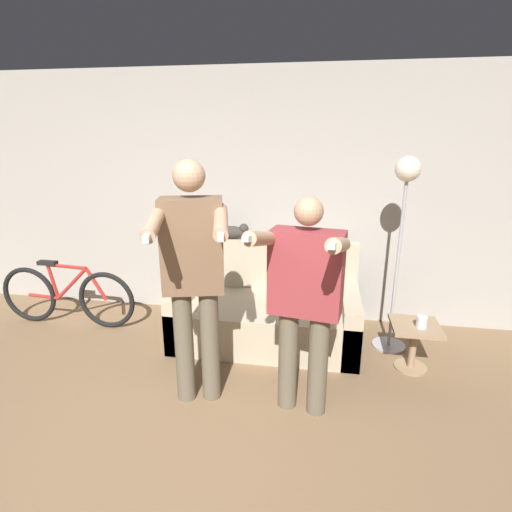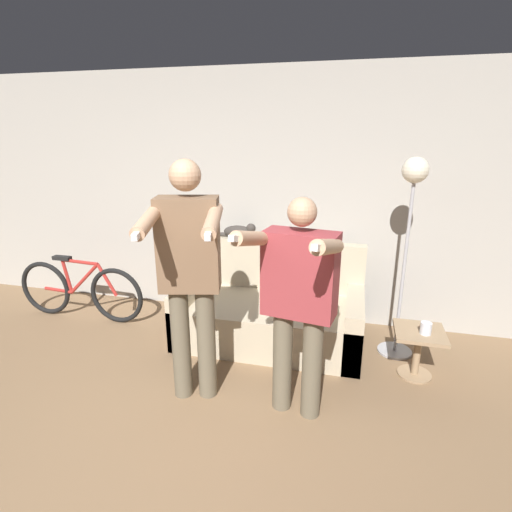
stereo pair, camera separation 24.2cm
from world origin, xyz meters
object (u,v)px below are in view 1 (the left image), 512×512
person_left (193,271)px  cup (422,322)px  floor_lamp (404,208)px  side_table (414,337)px  person_right (305,294)px  cat (232,232)px  couch (267,312)px  bicycle (67,296)px

person_left → cup: person_left is taller
floor_lamp → side_table: size_ratio=4.29×
side_table → cup: 0.18m
person_right → cat: size_ratio=3.64×
person_right → floor_lamp: floor_lamp is taller
side_table → cup: cup is taller
cat → side_table: bearing=-21.6°
person_right → cat: (-0.82, 1.39, 0.06)m
person_right → floor_lamp: size_ratio=0.89×
cat → side_table: (1.73, -0.69, -0.69)m
couch → side_table: bearing=-14.4°
couch → cup: (1.35, -0.38, 0.19)m
cat → bicycle: size_ratio=0.29×
person_left → person_right: 0.79m
bicycle → cup: bearing=-5.2°
cat → cup: (1.77, -0.73, -0.52)m
person_left → side_table: (1.70, 0.70, -0.75)m
cup → floor_lamp: bearing=112.9°
couch → side_table: (1.32, -0.34, 0.02)m
floor_lamp → bicycle: (-3.30, -0.08, -1.02)m
cat → floor_lamp: floor_lamp is taller
side_table → couch: bearing=165.6°
person_left → cat: (-0.04, 1.39, -0.06)m
person_left → floor_lamp: person_left is taller
floor_lamp → bicycle: 3.45m
person_right → bicycle: bearing=168.2°
bicycle → floor_lamp: bearing=1.4°
cat → cup: bearing=-22.5°
person_left → person_right: (0.78, -0.00, -0.12)m
person_right → cup: bearing=44.2°
couch → person_left: bearing=-110.0°
person_left → cat: size_ratio=4.15×
person_left → cup: (1.73, 0.66, -0.58)m
person_right → bicycle: (-2.52, 0.98, -0.60)m
cup → couch: bearing=164.2°
couch → cup: 1.42m
floor_lamp → bicycle: bearing=-178.6°
couch → cup: size_ratio=17.64×
floor_lamp → couch: bearing=-179.4°
person_right → side_table: person_right is taller
couch → floor_lamp: bearing=0.6°
cat → floor_lamp: bearing=-11.8°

